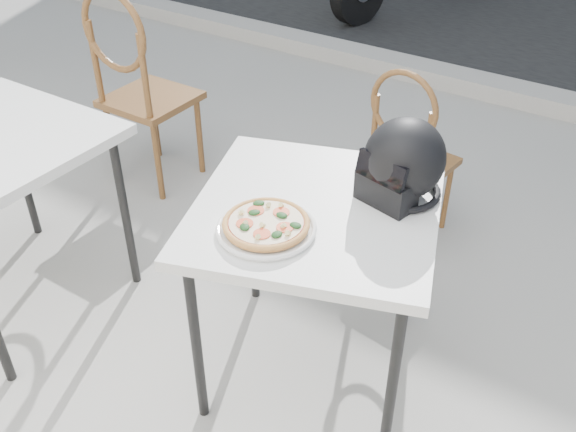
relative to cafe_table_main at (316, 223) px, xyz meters
The scene contains 8 objects.
ground 0.78m from the cafe_table_main, 164.50° to the right, with size 80.00×80.00×0.00m, color #9D9B95.
curb 3.00m from the cafe_table_main, 96.02° to the left, with size 30.00×0.25×0.12m, color #9D9A93.
cafe_table_main is the anchor object (origin of this frame).
plate 0.23m from the cafe_table_main, 105.12° to the right, with size 0.34×0.34×0.02m.
pizza 0.24m from the cafe_table_main, 105.11° to the right, with size 0.31×0.31×0.03m.
helmet 0.36m from the cafe_table_main, 47.07° to the left, with size 0.33×0.34×0.28m.
cafe_chair_main 1.01m from the cafe_table_main, 95.24° to the left, with size 0.39×0.39×0.93m.
cafe_chair_side 1.65m from the cafe_table_main, 156.50° to the left, with size 0.44×0.44×1.14m.
Camera 1 is at (1.22, -1.45, 2.00)m, focal length 40.00 mm.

